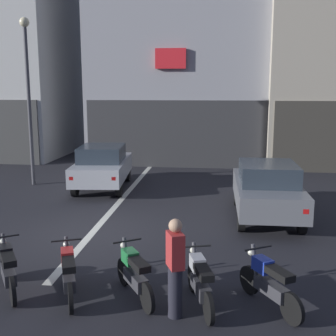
{
  "coord_description": "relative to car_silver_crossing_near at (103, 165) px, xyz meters",
  "views": [
    {
      "loc": [
        3.16,
        -10.22,
        3.67
      ],
      "look_at": [
        1.77,
        2.0,
        1.4
      ],
      "focal_mm": 45.22,
      "sensor_mm": 36.0,
      "label": 1
    }
  ],
  "objects": [
    {
      "name": "street_lamp",
      "position": [
        -2.91,
        0.36,
        3.0
      ],
      "size": [
        0.36,
        0.36,
        6.32
      ],
      "color": "#47474C",
      "rests_on": "ground"
    },
    {
      "name": "building_mid_block",
      "position": [
        3.01,
        8.86,
        6.08
      ],
      "size": [
        10.44,
        8.38,
        13.95
      ],
      "color": "#9E9EA3",
      "rests_on": "ground"
    },
    {
      "name": "ground_plane",
      "position": [
        1.05,
        -5.03,
        -0.89
      ],
      "size": [
        120.0,
        120.0,
        0.0
      ],
      "primitive_type": "plane",
      "color": "#232328"
    },
    {
      "name": "motorcycle_silver_row_right_mid",
      "position": [
        3.98,
        -8.46,
        -0.43
      ],
      "size": [
        0.63,
        1.62,
        0.98
      ],
      "color": "black",
      "rests_on": "ground"
    },
    {
      "name": "motorcycle_red_row_left_mid",
      "position": [
        1.64,
        -8.41,
        -0.43
      ],
      "size": [
        0.74,
        1.57,
        0.98
      ],
      "color": "black",
      "rests_on": "ground"
    },
    {
      "name": "motorcycle_blue_row_rightmost",
      "position": [
        5.15,
        -8.39,
        -0.43
      ],
      "size": [
        0.92,
        1.47,
        0.98
      ],
      "color": "black",
      "rests_on": "ground"
    },
    {
      "name": "lane_centre_line",
      "position": [
        1.05,
        0.97,
        -0.88
      ],
      "size": [
        0.2,
        18.0,
        0.01
      ],
      "primitive_type": "cube",
      "color": "silver",
      "rests_on": "ground"
    },
    {
      "name": "car_grey_parked_kerbside",
      "position": [
        5.69,
        -3.15,
        0.0
      ],
      "size": [
        1.77,
        4.11,
        1.64
      ],
      "color": "black",
      "rests_on": "ground"
    },
    {
      "name": "person_by_motorcycles",
      "position": [
        3.6,
        -8.87,
        -0.03
      ],
      "size": [
        0.34,
        0.42,
        1.67
      ],
      "color": "#23232D",
      "rests_on": "ground"
    },
    {
      "name": "motorcycle_black_row_leftmost",
      "position": [
        0.46,
        -8.34,
        -0.43
      ],
      "size": [
        0.98,
        1.43,
        0.98
      ],
      "color": "black",
      "rests_on": "ground"
    },
    {
      "name": "motorcycle_green_row_centre",
      "position": [
        2.81,
        -8.3,
        -0.43
      ],
      "size": [
        0.95,
        1.45,
        0.98
      ],
      "color": "black",
      "rests_on": "ground"
    },
    {
      "name": "car_silver_crossing_near",
      "position": [
        0.0,
        0.0,
        0.0
      ],
      "size": [
        2.13,
        4.25,
        1.64
      ],
      "color": "black",
      "rests_on": "ground"
    }
  ]
}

